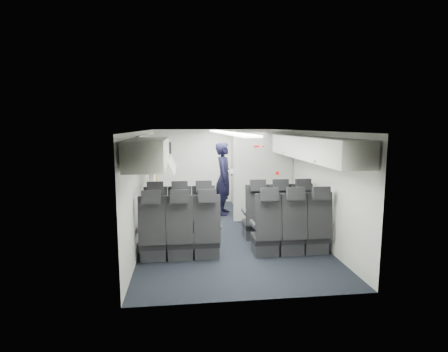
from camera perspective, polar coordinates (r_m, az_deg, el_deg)
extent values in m
cube|color=black|center=(7.59, 0.37, -9.10)|extent=(3.40, 6.00, 0.01)
cube|color=silver|center=(7.25, 0.38, 7.40)|extent=(3.40, 6.00, 0.01)
cube|color=silver|center=(10.30, -1.73, 1.62)|extent=(3.40, 0.01, 2.15)
cube|color=silver|center=(4.44, 5.28, -7.15)|extent=(3.40, 0.01, 2.15)
cube|color=silver|center=(7.33, -12.94, -1.25)|extent=(0.01, 6.00, 2.15)
cube|color=silver|center=(7.74, 12.96, -0.75)|extent=(0.01, 6.00, 2.15)
cube|color=white|center=(7.25, 0.38, 7.09)|extent=(0.25, 5.52, 0.03)
cube|color=black|center=(7.04, -10.83, -8.29)|extent=(0.44, 0.46, 0.12)
cube|color=#2D2D33|center=(7.09, -10.79, -9.53)|extent=(0.42, 0.42, 0.22)
cube|color=black|center=(6.71, -11.06, -5.13)|extent=(0.44, 0.20, 0.80)
cube|color=black|center=(6.58, -11.18, -1.84)|extent=(0.30, 0.12, 0.23)
cube|color=#2D2D33|center=(6.96, -12.72, -6.15)|extent=(0.05, 0.40, 0.06)
cube|color=#2D2D33|center=(6.92, -9.08, -6.12)|extent=(0.05, 0.40, 0.06)
cube|color=black|center=(7.02, -7.12, -8.25)|extent=(0.44, 0.46, 0.12)
cube|color=#2D2D33|center=(7.07, -7.10, -9.49)|extent=(0.42, 0.42, 0.22)
cube|color=black|center=(6.69, -7.20, -5.08)|extent=(0.44, 0.20, 0.80)
cube|color=black|center=(6.57, -7.26, -1.78)|extent=(0.30, 0.12, 0.23)
cube|color=#2D2D33|center=(6.92, -9.00, -6.12)|extent=(0.05, 0.40, 0.06)
cube|color=#2D2D33|center=(6.92, -5.33, -6.06)|extent=(0.05, 0.40, 0.06)
cube|color=black|center=(7.03, -3.42, -8.17)|extent=(0.44, 0.46, 0.12)
cube|color=#2D2D33|center=(7.08, -3.41, -9.41)|extent=(0.42, 0.42, 0.22)
cube|color=black|center=(6.71, -3.34, -5.01)|extent=(0.44, 0.20, 0.80)
cube|color=black|center=(6.58, -3.34, -1.71)|extent=(0.30, 0.12, 0.23)
cube|color=#2D2D33|center=(6.92, -5.25, -6.06)|extent=(0.05, 0.40, 0.06)
cube|color=#2D2D33|center=(6.95, -1.60, -5.97)|extent=(0.05, 0.40, 0.06)
cube|color=black|center=(7.17, 4.99, -7.88)|extent=(0.44, 0.46, 0.12)
cube|color=#2D2D33|center=(7.21, 4.98, -9.10)|extent=(0.42, 0.42, 0.22)
cube|color=black|center=(6.85, 5.42, -4.76)|extent=(0.44, 0.20, 0.80)
cube|color=black|center=(6.72, 5.55, -1.52)|extent=(0.30, 0.12, 0.23)
cube|color=#2D2D33|center=(7.02, 3.31, -5.82)|extent=(0.05, 0.40, 0.06)
cube|color=#2D2D33|center=(7.11, 6.81, -5.69)|extent=(0.05, 0.40, 0.06)
cube|color=black|center=(7.27, 8.50, -7.70)|extent=(0.44, 0.46, 0.12)
cube|color=#2D2D33|center=(7.31, 8.47, -8.91)|extent=(0.42, 0.42, 0.22)
cube|color=black|center=(6.95, 9.05, -4.62)|extent=(0.44, 0.20, 0.80)
cube|color=black|center=(6.83, 9.24, -1.43)|extent=(0.30, 0.12, 0.23)
cube|color=#2D2D33|center=(7.12, 6.89, -5.69)|extent=(0.05, 0.40, 0.06)
cube|color=#2D2D33|center=(7.23, 10.30, -5.54)|extent=(0.05, 0.40, 0.06)
cube|color=black|center=(7.40, 11.89, -7.51)|extent=(0.44, 0.46, 0.12)
cube|color=#2D2D33|center=(7.44, 11.85, -8.69)|extent=(0.42, 0.42, 0.22)
cube|color=black|center=(7.09, 12.57, -4.47)|extent=(0.44, 0.20, 0.80)
cube|color=black|center=(6.97, 12.80, -1.34)|extent=(0.30, 0.12, 0.23)
cube|color=#2D2D33|center=(7.23, 10.37, -5.53)|extent=(0.05, 0.40, 0.06)
cube|color=#2D2D33|center=(7.37, 13.66, -5.37)|extent=(0.05, 0.40, 0.06)
cube|color=black|center=(6.18, -11.40, -10.64)|extent=(0.44, 0.46, 0.12)
cube|color=#2D2D33|center=(6.24, -11.36, -12.03)|extent=(0.42, 0.42, 0.22)
cube|color=black|center=(5.84, -11.69, -7.15)|extent=(0.44, 0.20, 0.80)
cube|color=black|center=(5.70, -11.85, -3.40)|extent=(0.30, 0.12, 0.23)
cube|color=#2D2D33|center=(6.09, -13.58, -8.23)|extent=(0.05, 0.40, 0.06)
cube|color=#2D2D33|center=(6.06, -9.40, -8.21)|extent=(0.05, 0.40, 0.06)
cube|color=black|center=(6.16, -7.15, -10.60)|extent=(0.44, 0.46, 0.12)
cube|color=#2D2D33|center=(6.22, -7.13, -12.00)|extent=(0.42, 0.42, 0.22)
cube|color=black|center=(5.82, -7.24, -7.10)|extent=(0.44, 0.20, 0.80)
cube|color=black|center=(5.68, -7.31, -3.34)|extent=(0.30, 0.12, 0.23)
cube|color=#2D2D33|center=(6.06, -9.30, -8.21)|extent=(0.05, 0.40, 0.06)
cube|color=#2D2D33|center=(6.05, -5.10, -8.14)|extent=(0.05, 0.40, 0.06)
cube|color=black|center=(6.18, -2.90, -10.51)|extent=(0.44, 0.46, 0.12)
cube|color=#2D2D33|center=(6.23, -2.89, -11.90)|extent=(0.42, 0.42, 0.22)
cube|color=black|center=(5.83, -2.78, -7.01)|extent=(0.44, 0.20, 0.80)
cube|color=black|center=(5.69, -2.78, -3.25)|extent=(0.30, 0.12, 0.23)
cube|color=#2D2D33|center=(6.05, -5.00, -8.14)|extent=(0.05, 0.40, 0.06)
cube|color=#2D2D33|center=(6.08, -0.81, -8.03)|extent=(0.05, 0.40, 0.06)
cube|color=black|center=(6.33, 6.68, -10.09)|extent=(0.44, 0.46, 0.12)
cube|color=#2D2D33|center=(6.38, 6.66, -11.46)|extent=(0.42, 0.42, 0.22)
cube|color=black|center=(5.99, 7.25, -6.65)|extent=(0.44, 0.20, 0.80)
cube|color=black|center=(5.86, 7.44, -2.99)|extent=(0.30, 0.12, 0.23)
cube|color=#2D2D33|center=(6.17, 4.79, -7.82)|extent=(0.05, 0.40, 0.06)
cube|color=#2D2D33|center=(6.27, 8.76, -7.62)|extent=(0.05, 0.40, 0.06)
cube|color=black|center=(6.44, 10.64, -9.84)|extent=(0.44, 0.46, 0.12)
cube|color=#2D2D33|center=(6.49, 10.60, -11.18)|extent=(0.42, 0.42, 0.22)
cube|color=black|center=(6.12, 11.37, -6.44)|extent=(0.44, 0.20, 0.80)
cube|color=black|center=(5.98, 11.62, -2.85)|extent=(0.30, 0.12, 0.23)
cube|color=#2D2D33|center=(6.27, 8.85, -7.62)|extent=(0.05, 0.40, 0.06)
cube|color=#2D2D33|center=(6.40, 12.68, -7.40)|extent=(0.05, 0.40, 0.06)
cube|color=black|center=(6.59, 14.42, -9.55)|extent=(0.44, 0.46, 0.12)
cube|color=#2D2D33|center=(6.64, 14.37, -10.87)|extent=(0.42, 0.42, 0.22)
cube|color=black|center=(6.27, 15.30, -6.22)|extent=(0.44, 0.20, 0.80)
cube|color=black|center=(6.14, 15.61, -2.71)|extent=(0.30, 0.12, 0.23)
cube|color=#2D2D33|center=(6.41, 12.76, -7.39)|extent=(0.05, 0.40, 0.06)
cube|color=#2D2D33|center=(6.57, 16.41, -7.15)|extent=(0.05, 0.40, 0.06)
cube|color=white|center=(5.23, -12.22, 3.74)|extent=(0.52, 1.80, 0.40)
cylinder|color=slate|center=(5.22, -9.43, 2.05)|extent=(0.04, 0.10, 0.04)
cube|color=#9E9E93|center=(6.98, -10.86, 3.20)|extent=(0.52, 1.70, 0.04)
cube|color=white|center=(6.99, -13.03, 4.79)|extent=(0.06, 1.70, 0.44)
cube|color=white|center=(6.14, -11.43, 4.40)|extent=(0.52, 0.04, 0.40)
cube|color=white|center=(7.79, -10.48, 5.19)|extent=(0.52, 0.04, 0.40)
cube|color=white|center=(6.98, -8.78, 2.34)|extent=(0.21, 1.61, 0.38)
cube|color=white|center=(5.69, 17.17, 3.91)|extent=(0.52, 1.80, 0.40)
cylinder|color=slate|center=(5.61, 14.76, 2.31)|extent=(0.04, 0.10, 0.04)
cube|color=white|center=(7.32, 11.60, 4.97)|extent=(0.52, 1.70, 0.40)
cylinder|color=slate|center=(7.26, 9.69, 3.73)|extent=(0.04, 0.10, 0.04)
cube|color=silver|center=(8.29, 6.41, -0.01)|extent=(1.40, 0.12, 2.13)
cube|color=white|center=(8.12, 5.71, 4.83)|extent=(0.24, 0.01, 0.10)
cube|color=red|center=(8.10, 5.38, 4.83)|extent=(0.13, 0.01, 0.04)
cube|color=red|center=(8.13, 6.42, 4.83)|extent=(0.05, 0.01, 0.03)
cylinder|color=white|center=(8.29, 8.68, 0.47)|extent=(0.11, 0.01, 0.11)
cylinder|color=red|center=(8.29, 8.69, 0.47)|extent=(0.09, 0.01, 0.09)
cube|color=#939399|center=(10.16, 3.76, 0.82)|extent=(0.85, 0.50, 1.90)
cube|color=#3F3F42|center=(9.98, 4.01, -1.94)|extent=(0.80, 0.01, 0.02)
cube|color=#3F3F42|center=(9.90, 4.04, 0.91)|extent=(0.80, 0.01, 0.02)
cube|color=#3F3F42|center=(9.85, 4.07, 3.80)|extent=(0.80, 0.01, 0.02)
cube|color=silver|center=(8.86, -11.49, -0.41)|extent=(0.10, 0.92, 1.86)
cylinder|color=black|center=(8.80, -11.19, 2.82)|extent=(0.03, 0.22, 0.22)
cube|color=gold|center=(9.15, -10.98, 0.18)|extent=(0.02, 0.10, 0.75)
cylinder|color=white|center=(8.08, -12.19, 1.25)|extent=(0.01, 0.11, 0.11)
cylinder|color=red|center=(8.08, -12.12, 1.25)|extent=(0.01, 0.09, 0.09)
imported|color=black|center=(8.90, -0.01, -0.38)|extent=(0.58, 0.75, 1.85)
cube|color=black|center=(7.28, -10.35, 4.50)|extent=(0.44, 0.35, 0.24)
cube|color=white|center=(8.85, 1.25, 0.72)|extent=(0.18, 0.06, 0.12)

